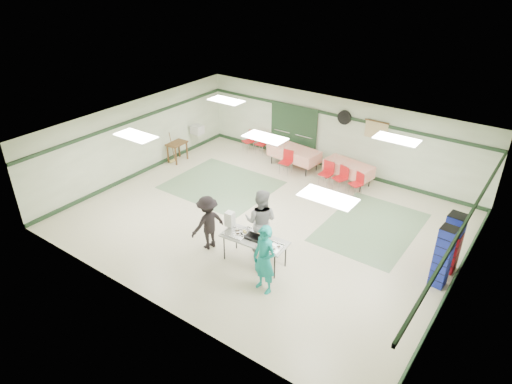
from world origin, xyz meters
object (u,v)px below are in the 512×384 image
Objects in this scene: volunteer_teal at (264,260)px; chair_b at (327,171)px; volunteer_dark at (208,223)px; office_printer at (197,130)px; serving_table at (254,240)px; volunteer_grey at (261,221)px; chair_c at (358,182)px; dining_table_b at (294,153)px; crate_stack_red at (449,251)px; crate_stack_blue_b at (452,243)px; chair_loose_b at (250,139)px; crate_stack_blue_a at (443,257)px; chair_d at (287,159)px; chair_loose_a at (262,141)px; chair_a at (342,176)px; broom at (172,147)px; dining_table_a at (349,168)px; printer_table at (177,146)px.

volunteer_teal is 2.05× the size of chair_b.
office_printer is at bearing -120.86° from volunteer_dark.
volunteer_grey is at bearing 105.40° from serving_table.
chair_b is 1.12× the size of chair_c.
chair_c reaches higher than dining_table_b.
volunteer_dark reaches higher than dining_table_b.
crate_stack_red is 0.70× the size of crate_stack_blue_b.
chair_loose_b is (-4.46, 5.87, -0.20)m from serving_table.
volunteer_teal reaches higher than crate_stack_blue_a.
chair_d is (-1.98, 4.46, -0.39)m from volunteer_grey.
chair_loose_a is 8.74m from crate_stack_red.
chair_a is 6.47m from broom.
chair_loose_b is at bearing -166.77° from chair_c.
volunteer_grey is 2.37× the size of chair_c.
chair_c is 0.93× the size of chair_loose_a.
volunteer_dark reaches higher than chair_c.
volunteer_dark is 5.89m from broom.
crate_stack_blue_a is at bearing -4.19° from chair_loose_b.
chair_b is (1.68, -0.57, -0.04)m from dining_table_b.
chair_c is 2.77m from chair_d.
volunteer_teal reaches higher than serving_table.
broom is (-6.20, -2.30, 0.06)m from dining_table_a.
chair_c is (0.79, 4.45, -0.45)m from volunteer_grey.
crate_stack_blue_b is 10.33m from printer_table.
crate_stack_blue_b is (3.56, -2.32, 0.33)m from chair_c.
chair_loose_b is (-4.27, 5.31, -0.41)m from volunteer_grey.
chair_loose_a is at bearing 153.38° from crate_stack_blue_a.
volunteer_grey reaches higher than crate_stack_blue_a.
serving_table is 1.15× the size of volunteer_dark.
crate_stack_blue_a is (5.59, 2.06, 0.04)m from volunteer_dark.
dining_table_a is at bearing 28.42° from broom.
crate_stack_blue_b is (0.00, 0.78, -0.02)m from crate_stack_blue_a.
crate_stack_blue_a reaches higher than crate_stack_red.
volunteer_grey is 2.20× the size of chair_loose_b.
chair_loose_a is (-2.49, 6.11, -0.27)m from volunteer_dark.
chair_c is 6.76m from office_printer.
printer_table is at bearing -45.47° from volunteer_grey.
dining_table_b is at bearing -87.42° from volunteer_grey.
broom is (-2.29, -2.68, 0.12)m from chair_loose_a.
office_printer reaches higher than serving_table.
chair_loose_a is 0.50× the size of crate_stack_blue_a.
crate_stack_blue_a is at bearing 20.65° from serving_table.
printer_table is at bearing 146.51° from serving_table.
dining_table_a is 4.44m from chair_loose_b.
chair_b is 1.04× the size of chair_loose_a.
crate_stack_red is at bearing 0.09° from chair_loose_b.
crate_stack_blue_a is (3.56, -3.10, 0.35)m from chair_c.
dining_table_a and dining_table_b have the same top height.
chair_loose_a is 3.34m from printer_table.
printer_table is at bearing -89.71° from office_printer.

